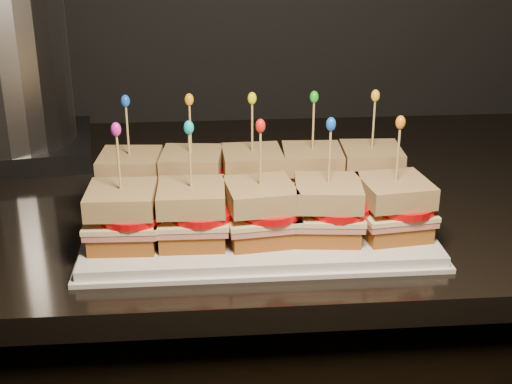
{
  "coord_description": "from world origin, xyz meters",
  "views": [
    {
      "loc": [
        -0.36,
        0.61,
        1.35
      ],
      "look_at": [
        -0.29,
        1.48,
        1.0
      ],
      "focal_mm": 50.0,
      "sensor_mm": 36.0,
      "label": 1
    }
  ],
  "objects": [
    {
      "name": "sandwich_6_bread_bot",
      "position": [
        -0.38,
        1.42,
        0.97
      ],
      "size": [
        0.08,
        0.08,
        0.02
      ],
      "primitive_type": "cube",
      "rotation": [
        0.0,
        0.0,
        -0.02
      ],
      "color": "brown",
      "rests_on": "platter"
    },
    {
      "name": "sandwich_6_ham",
      "position": [
        -0.38,
        1.42,
        0.99
      ],
      "size": [
        0.09,
        0.09,
        0.01
      ],
      "primitive_type": "cube",
      "rotation": [
        0.0,
        0.0,
        -0.02
      ],
      "color": "#B0594E",
      "rests_on": "sandwich_6_bread_bot"
    },
    {
      "name": "sandwich_4_frill",
      "position": [
        -0.12,
        1.54,
        1.11
      ],
      "size": [
        0.01,
        0.01,
        0.02
      ],
      "primitive_type": "ellipsoid",
      "color": "yellow",
      "rests_on": "sandwich_4_pick"
    },
    {
      "name": "sandwich_7_pick",
      "position": [
        -0.29,
        1.42,
        1.06
      ],
      "size": [
        0.0,
        0.0,
        0.09
      ],
      "primitive_type": "cylinder",
      "color": "tan",
      "rests_on": "sandwich_7_bread_top"
    },
    {
      "name": "sandwich_3_ham",
      "position": [
        -0.21,
        1.54,
        0.99
      ],
      "size": [
        0.09,
        0.09,
        0.01
      ],
      "primitive_type": "cube",
      "rotation": [
        0.0,
        0.0,
        -0.05
      ],
      "color": "#B0594E",
      "rests_on": "sandwich_3_bread_bot"
    },
    {
      "name": "sandwich_5_cheese",
      "position": [
        -0.46,
        1.42,
        0.99
      ],
      "size": [
        0.09,
        0.09,
        0.01
      ],
      "primitive_type": "cube",
      "rotation": [
        0.0,
        0.0,
        -0.04
      ],
      "color": "beige",
      "rests_on": "sandwich_5_ham"
    },
    {
      "name": "sandwich_8_cheese",
      "position": [
        -0.21,
        1.42,
        0.99
      ],
      "size": [
        0.1,
        0.09,
        0.01
      ],
      "primitive_type": "cube",
      "rotation": [
        0.0,
        0.0,
        -0.1
      ],
      "color": "beige",
      "rests_on": "sandwich_8_ham"
    },
    {
      "name": "sandwich_1_tomato",
      "position": [
        -0.36,
        1.54,
        1.0
      ],
      "size": [
        0.08,
        0.08,
        0.01
      ],
      "primitive_type": "cylinder",
      "color": "red",
      "rests_on": "sandwich_1_cheese"
    },
    {
      "name": "sandwich_3_bread_bot",
      "position": [
        -0.21,
        1.54,
        0.97
      ],
      "size": [
        0.08,
        0.08,
        0.02
      ],
      "primitive_type": "cube",
      "rotation": [
        0.0,
        0.0,
        -0.05
      ],
      "color": "brown",
      "rests_on": "platter"
    },
    {
      "name": "sandwich_0_cheese",
      "position": [
        -0.46,
        1.54,
        0.99
      ],
      "size": [
        0.1,
        0.09,
        0.01
      ],
      "primitive_type": "cube",
      "rotation": [
        0.0,
        0.0,
        -0.08
      ],
      "color": "beige",
      "rests_on": "sandwich_0_ham"
    },
    {
      "name": "sandwich_2_frill",
      "position": [
        -0.29,
        1.54,
        1.11
      ],
      "size": [
        0.01,
        0.01,
        0.02
      ],
      "primitive_type": "ellipsoid",
      "color": "#E8F20C",
      "rests_on": "sandwich_2_pick"
    },
    {
      "name": "sandwich_2_bread_top",
      "position": [
        -0.29,
        1.54,
        1.02
      ],
      "size": [
        0.08,
        0.08,
        0.03
      ],
      "primitive_type": "cube",
      "rotation": [
        0.0,
        0.0,
        0.03
      ],
      "color": "#55290B",
      "rests_on": "sandwich_2_tomato"
    },
    {
      "name": "sandwich_1_ham",
      "position": [
        -0.38,
        1.54,
        0.99
      ],
      "size": [
        0.1,
        0.09,
        0.01
      ],
      "primitive_type": "cube",
      "rotation": [
        0.0,
        0.0,
        -0.11
      ],
      "color": "#B0594E",
      "rests_on": "sandwich_1_bread_bot"
    },
    {
      "name": "sandwich_9_frill",
      "position": [
        -0.12,
        1.42,
        1.11
      ],
      "size": [
        0.01,
        0.01,
        0.02
      ],
      "primitive_type": "ellipsoid",
      "color": "orange",
      "rests_on": "sandwich_9_pick"
    },
    {
      "name": "sandwich_3_tomato",
      "position": [
        -0.19,
        1.54,
        1.0
      ],
      "size": [
        0.08,
        0.08,
        0.01
      ],
      "primitive_type": "cylinder",
      "color": "red",
      "rests_on": "sandwich_3_cheese"
    },
    {
      "name": "sandwich_1_bread_bot",
      "position": [
        -0.38,
        1.54,
        0.97
      ],
      "size": [
        0.09,
        0.09,
        0.02
      ],
      "primitive_type": "cube",
      "rotation": [
        0.0,
        0.0,
        -0.11
      ],
      "color": "brown",
      "rests_on": "platter"
    },
    {
      "name": "sandwich_2_bread_bot",
      "position": [
        -0.29,
        1.54,
        0.97
      ],
      "size": [
        0.08,
        0.08,
        0.02
      ],
      "primitive_type": "cube",
      "rotation": [
        0.0,
        0.0,
        0.03
      ],
      "color": "brown",
      "rests_on": "platter"
    },
    {
      "name": "sandwich_8_bread_bot",
      "position": [
        -0.21,
        1.42,
        0.97
      ],
      "size": [
        0.09,
        0.09,
        0.02
      ],
      "primitive_type": "cube",
      "rotation": [
        0.0,
        0.0,
        -0.1
      ],
      "color": "brown",
      "rests_on": "platter"
    },
    {
      "name": "sandwich_1_frill",
      "position": [
        -0.38,
        1.54,
        1.11
      ],
      "size": [
        0.01,
        0.01,
        0.02
      ],
      "primitive_type": "ellipsoid",
      "color": "orange",
      "rests_on": "sandwich_1_pick"
    },
    {
      "name": "sandwich_9_bread_bot",
      "position": [
        -0.12,
        1.42,
        0.97
      ],
      "size": [
        0.09,
        0.09,
        0.02
      ],
      "primitive_type": "cube",
      "rotation": [
        0.0,
        0.0,
        0.13
      ],
      "color": "brown",
      "rests_on": "platter"
    },
    {
      "name": "granite_slab",
      "position": [
        -0.18,
        1.64,
        0.92
      ],
      "size": [
        2.4,
        0.73,
        0.03
      ],
      "primitive_type": "cube",
      "color": "black",
      "rests_on": "cabinet"
    },
    {
      "name": "appliance_base",
      "position": [
        -0.69,
        1.81,
        0.96
      ],
      "size": [
        0.3,
        0.26,
        0.03
      ],
      "primitive_type": "cube",
      "rotation": [
        0.0,
        0.0,
        0.14
      ],
      "color": "#262628",
      "rests_on": "granite_slab"
    },
    {
      "name": "sandwich_4_pick",
      "position": [
        -0.12,
        1.54,
        1.06
      ],
      "size": [
        0.0,
        0.0,
        0.09
      ],
      "primitive_type": "cylinder",
      "color": "tan",
      "rests_on": "sandwich_4_bread_top"
    },
    {
      "name": "sandwich_8_tomato",
      "position": [
        -0.19,
        1.41,
        1.0
      ],
      "size": [
        0.08,
        0.08,
        0.01
      ],
      "primitive_type": "cylinder",
      "color": "red",
      "rests_on": "sandwich_8_cheese"
    },
    {
      "name": "sandwich_7_cheese",
      "position": [
        -0.29,
        1.42,
        0.99
      ],
      "size": [
        0.1,
        0.1,
        0.01
      ],
      "primitive_type": "cube",
      "rotation": [
        0.0,
        0.0,
        0.13
      ],
      "color": "beige",
      "rests_on": "sandwich_7_ham"
    },
    {
      "name": "sandwich_6_pick",
      "position": [
        -0.38,
        1.42,
        1.06
      ],
      "size": [
        0.0,
        0.0,
        0.09
      ],
      "primitive_type": "cylinder",
      "color": "tan",
      "rests_on": "sandwich_6_bread_top"
    },
    {
      "name": "platter_rim",
      "position": [
        -0.29,
        1.48,
        0.94
      ],
      "size": [
        0.45,
        0.29,
        0.01
      ],
      "primitive_type": "cube",
      "color": "white",
      "rests_on": "granite_slab"
    },
    {
      "name": "sandwich_5_bread_bot",
      "position": [
        -0.46,
        1.42,
        0.97
      ],
      "size": [
        0.08,
        0.08,
        0.02
      ],
      "primitive_type": "cube",
      "rotation": [
        0.0,
        0.0,
        -0.04
      ],
      "color": "brown",
      "rests_on": "platter"
    },
    {
      "name": "sandwich_2_cheese",
      "position": [
        -0.29,
        1.54,
        0.99
      ],
      "size": [
        0.09,
        0.09,
        0.01
      ],
      "primitive_type": "cube",
      "rotation": [
        0.0,
        0.0,
        0.03
      ],
      "color": "beige",
      "rests_on": "sandwich_2_ham"
    },
    {
      "name": "sandwich_5_tomato",
      "position": [
        -0.45,
        1.41,
        1.0
      ],
      "size": [
        0.08,
        0.08,
        0.01
      ],
      "primitive_type": "cylinder",
      "color": "red",
      "rests_on": "sandwich_5_cheese"
    },
    {
      "name": "sandwich_9_cheese",
      "position": [
        -0.12,
        1.42,
        0.99
      ],
      "size": [
        0.1,
        0.1,
        0.01
      ],
      "primitive_type": "cube",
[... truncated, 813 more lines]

